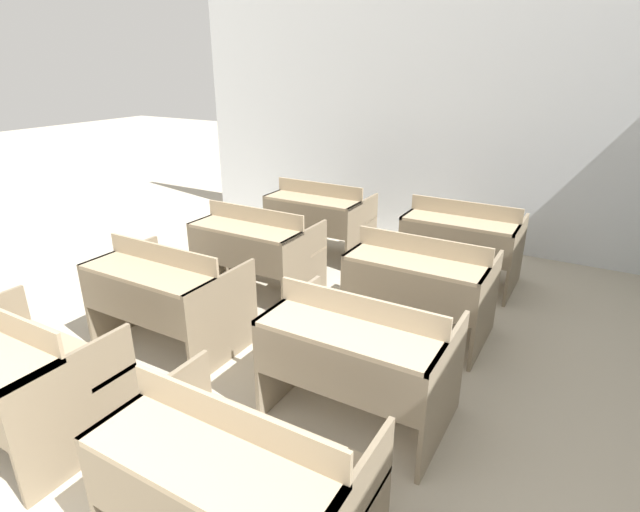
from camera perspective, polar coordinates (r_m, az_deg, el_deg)
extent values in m
cube|color=silver|center=(6.31, 11.85, 15.07)|extent=(6.45, 0.06, 2.96)
cube|color=#796A53|center=(3.14, -25.69, -15.58)|extent=(0.03, 0.77, 0.71)
cube|color=tan|center=(3.33, -32.69, -6.21)|extent=(1.08, 0.02, 0.15)
cube|color=tan|center=(3.59, -27.85, -9.64)|extent=(1.08, 0.31, 0.03)
cube|color=#796A53|center=(3.73, -27.11, -13.30)|extent=(1.03, 0.04, 0.04)
cube|color=#7C6D56|center=(2.75, -17.96, -20.21)|extent=(0.03, 0.77, 0.71)
cube|color=tan|center=(2.12, -12.94, -22.00)|extent=(1.08, 0.36, 0.03)
cube|color=tan|center=(2.16, -10.01, -17.81)|extent=(1.08, 0.02, 0.15)
cube|color=tan|center=(2.54, -5.39, -20.76)|extent=(1.08, 0.31, 0.03)
cube|color=#7C6D56|center=(2.73, -5.17, -25.04)|extent=(1.03, 0.04, 0.04)
cube|color=#796952|center=(4.48, -21.30, -3.54)|extent=(0.03, 0.77, 0.71)
cube|color=#796952|center=(3.77, -10.92, -7.16)|extent=(0.03, 0.77, 0.71)
cube|color=tan|center=(3.84, -19.27, -1.83)|extent=(1.08, 0.36, 0.03)
cube|color=#796952|center=(3.82, -20.82, -5.08)|extent=(1.03, 0.02, 0.32)
cube|color=tan|center=(3.91, -17.61, 0.20)|extent=(1.08, 0.02, 0.15)
cube|color=tan|center=(4.21, -14.46, -3.10)|extent=(1.08, 0.31, 0.03)
cube|color=#796952|center=(4.33, -14.12, -6.42)|extent=(1.03, 0.04, 0.04)
cube|color=gray|center=(3.42, -3.42, -9.96)|extent=(0.03, 0.77, 0.71)
cube|color=gray|center=(3.06, 13.95, -14.86)|extent=(0.03, 0.77, 0.71)
cube|color=tan|center=(2.86, 3.11, -8.79)|extent=(1.08, 0.36, 0.03)
cube|color=gray|center=(2.83, 1.45, -13.33)|extent=(1.03, 0.02, 0.32)
cube|color=tan|center=(2.95, 4.64, -5.86)|extent=(1.08, 0.02, 0.15)
cube|color=tan|center=(3.34, 6.48, -9.36)|extent=(1.08, 0.31, 0.03)
cube|color=gray|center=(3.49, 6.28, -13.25)|extent=(1.03, 0.04, 0.04)
cube|color=#7B6C55|center=(5.21, -11.65, 1.04)|extent=(0.03, 0.77, 0.71)
cube|color=#7B6C55|center=(4.62, -1.71, -1.23)|extent=(0.03, 0.77, 0.71)
cube|color=tan|center=(4.63, -8.68, 3.07)|extent=(1.08, 0.36, 0.03)
cube|color=#7B6C55|center=(4.56, -9.85, 0.41)|extent=(1.03, 0.02, 0.32)
cube|color=tan|center=(4.73, -7.48, 4.66)|extent=(1.08, 0.02, 0.15)
cube|color=tan|center=(5.04, -5.46, 1.62)|extent=(1.08, 0.31, 0.03)
cube|color=#7B6C55|center=(5.14, -5.35, -1.26)|extent=(1.03, 0.04, 0.04)
cube|color=#7D6D56|center=(4.36, 4.85, -2.74)|extent=(0.03, 0.77, 0.71)
cube|color=#7D6D56|center=(4.07, 18.43, -5.65)|extent=(0.03, 0.77, 0.71)
cube|color=tan|center=(3.87, 10.76, -0.80)|extent=(1.08, 0.36, 0.03)
cube|color=#7D6D56|center=(3.79, 9.71, -4.08)|extent=(1.03, 0.02, 0.32)
cube|color=tan|center=(3.99, 11.67, 1.18)|extent=(1.08, 0.02, 0.15)
cube|color=tan|center=(4.35, 12.48, -2.10)|extent=(1.08, 0.31, 0.03)
cube|color=#7D6D56|center=(4.47, 12.20, -5.34)|extent=(1.03, 0.04, 0.04)
cube|color=#796952|center=(6.09, -4.23, 4.41)|extent=(0.03, 0.77, 0.71)
cube|color=#796952|center=(5.59, 4.80, 2.81)|extent=(0.03, 0.77, 0.71)
cube|color=tan|center=(5.55, -0.96, 6.43)|extent=(1.08, 0.36, 0.03)
cube|color=#796952|center=(5.46, -1.86, 4.26)|extent=(1.03, 0.02, 0.32)
cube|color=tan|center=(5.67, -0.09, 7.68)|extent=(1.08, 0.02, 0.15)
cube|color=tan|center=(5.99, 1.20, 4.95)|extent=(1.08, 0.31, 0.03)
cube|color=#796952|center=(6.07, 1.18, 2.45)|extent=(1.03, 0.04, 0.04)
cube|color=#7A6B54|center=(5.39, 10.47, 1.82)|extent=(0.03, 0.77, 0.71)
cube|color=#7A6B54|center=(5.17, 21.50, -0.25)|extent=(0.03, 0.77, 0.71)
cube|color=tan|center=(4.96, 15.64, 3.76)|extent=(1.08, 0.36, 0.03)
cube|color=#7A6B54|center=(4.86, 14.92, 1.29)|extent=(1.03, 0.02, 0.32)
cube|color=tan|center=(5.09, 16.25, 5.20)|extent=(1.08, 0.02, 0.15)
cube|color=tan|center=(5.44, 16.58, 2.31)|extent=(1.08, 0.31, 0.03)
cube|color=#7A6B54|center=(5.53, 16.29, -0.38)|extent=(1.03, 0.04, 0.04)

